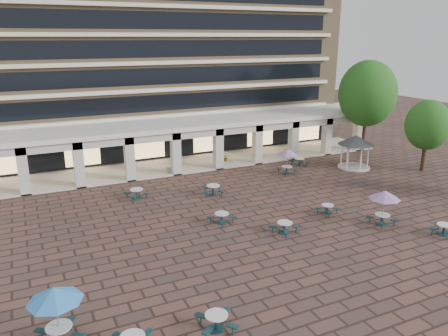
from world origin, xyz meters
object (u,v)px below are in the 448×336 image
Objects in this scene: gazebo at (356,144)px; planter_right at (226,161)px; picnic_table_2 at (285,227)px; planter_left at (175,167)px; picnic_table_1 at (216,320)px.

gazebo reaches higher than planter_right.
planter_left reaches higher than picnic_table_2.
planter_left is at bearing 180.00° from planter_right.
picnic_table_2 is 1.31× the size of planter_left.
picnic_table_2 is at bearing -145.54° from gazebo.
gazebo is (13.97, 9.59, 1.94)m from picnic_table_2.
picnic_table_2 is at bearing -101.21° from planter_right.
planter_left reaches higher than planter_right.
picnic_table_1 is 1.24× the size of planter_left.
gazebo is 2.26× the size of planter_right.
picnic_table_2 is 17.06m from gazebo.
picnic_table_1 is 27.54m from gazebo.
gazebo is 2.26× the size of planter_left.
picnic_table_1 is at bearing -142.84° from gazebo.
picnic_table_2 is at bearing 49.55° from picnic_table_1.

